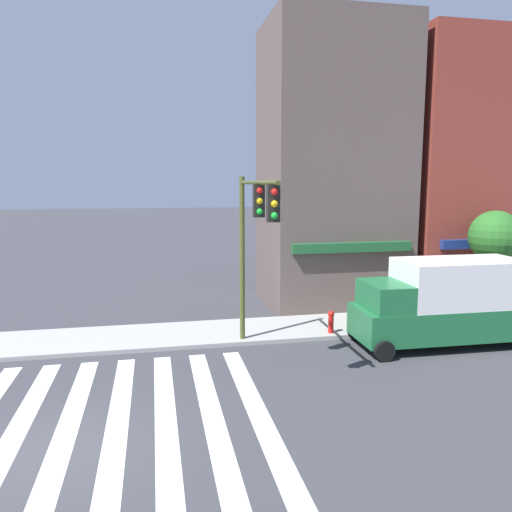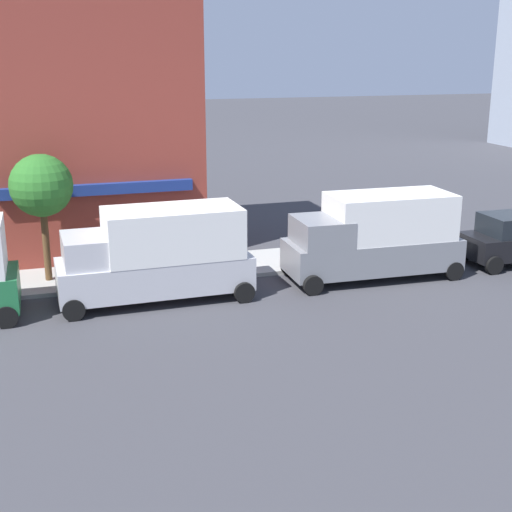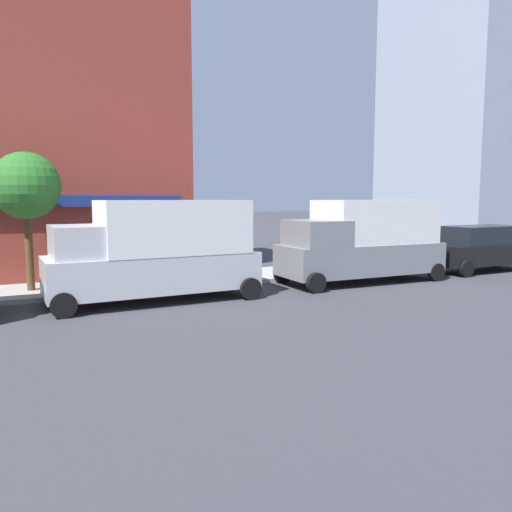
{
  "view_description": "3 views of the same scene",
  "coord_description": "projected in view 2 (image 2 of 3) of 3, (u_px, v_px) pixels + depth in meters",
  "views": [
    {
      "loc": [
        2.12,
        -10.62,
        5.74
      ],
      "look_at": [
        5.14,
        4.0,
        3.5
      ],
      "focal_mm": 35.0,
      "sensor_mm": 36.0,
      "label": 1
    },
    {
      "loc": [
        15.77,
        -17.31,
        7.9
      ],
      "look_at": [
        22.71,
        4.7,
        1.2
      ],
      "focal_mm": 50.0,
      "sensor_mm": 36.0,
      "label": 2
    },
    {
      "loc": [
        15.37,
        -9.94,
        3.07
      ],
      "look_at": [
        22.71,
        4.7,
        1.2
      ],
      "focal_mm": 35.0,
      "sensor_mm": 36.0,
      "label": 3
    }
  ],
  "objects": [
    {
      "name": "box_truck_grey",
      "position": [
        375.0,
        235.0,
        25.21
      ],
      "size": [
        6.26,
        2.42,
        3.04
      ],
      "rotation": [
        0.0,
        0.0,
        -0.03
      ],
      "color": "slate",
      "rests_on": "ground_plane"
    },
    {
      "name": "street_tree",
      "position": [
        41.0,
        186.0,
        24.03
      ],
      "size": [
        2.12,
        2.12,
        4.41
      ],
      "color": "brown",
      "rests_on": "sidewalk_left"
    },
    {
      "name": "box_truck_silver",
      "position": [
        157.0,
        253.0,
        22.96
      ],
      "size": [
        6.24,
        2.42,
        3.04
      ],
      "rotation": [
        0.0,
        0.0,
        0.02
      ],
      "color": "#B7B7BC",
      "rests_on": "ground_plane"
    }
  ]
}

